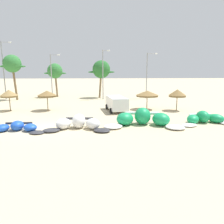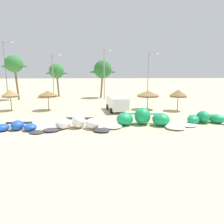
% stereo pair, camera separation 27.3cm
% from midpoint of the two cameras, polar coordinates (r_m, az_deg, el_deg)
% --- Properties ---
extents(ground_plane, '(260.00, 260.00, 0.00)m').
position_cam_midpoint_polar(ground_plane, '(20.12, -17.33, -4.05)').
color(ground_plane, beige).
extents(kite_left, '(5.49, 2.52, 0.84)m').
position_cam_midpoint_polar(kite_left, '(19.85, -24.31, -3.78)').
color(kite_left, '#333338').
rests_on(kite_left, ground).
extents(kite_left_of_center, '(6.10, 2.97, 1.29)m').
position_cam_midpoint_polar(kite_left_of_center, '(18.92, -8.89, -3.08)').
color(kite_left_of_center, '#333338').
rests_on(kite_left_of_center, ground).
extents(kite_center, '(7.69, 3.88, 1.64)m').
position_cam_midpoint_polar(kite_center, '(20.06, 8.77, -1.88)').
color(kite_center, white).
rests_on(kite_center, ground).
extents(kite_right_of_center, '(5.91, 3.04, 1.20)m').
position_cam_midpoint_polar(kite_right_of_center, '(22.57, 24.32, -1.73)').
color(kite_right_of_center, white).
rests_on(kite_right_of_center, ground).
extents(beach_umbrella_near_van, '(2.21, 2.21, 2.74)m').
position_cam_midpoint_polar(beach_umbrella_near_van, '(30.05, -25.80, 4.62)').
color(beach_umbrella_near_van, brown).
rests_on(beach_umbrella_near_van, ground).
extents(beach_umbrella_middle, '(2.47, 2.47, 2.60)m').
position_cam_midpoint_polar(beach_umbrella_middle, '(28.54, -16.81, 4.82)').
color(beach_umbrella_middle, brown).
rests_on(beach_umbrella_middle, ground).
extents(beach_umbrella_near_palms, '(3.01, 3.01, 2.54)m').
position_cam_midpoint_polar(beach_umbrella_near_palms, '(28.37, 10.07, 4.96)').
color(beach_umbrella_near_palms, brown).
rests_on(beach_umbrella_near_palms, ground).
extents(beach_umbrella_outermost, '(2.24, 2.24, 2.78)m').
position_cam_midpoint_polar(beach_umbrella_outermost, '(28.32, 17.89, 4.91)').
color(beach_umbrella_outermost, brown).
rests_on(beach_umbrella_outermost, ground).
extents(parked_van, '(2.75, 5.03, 1.84)m').
position_cam_midpoint_polar(parked_van, '(27.02, 1.62, 2.60)').
color(parked_van, white).
rests_on(parked_van, ground).
extents(palm_left, '(4.60, 3.07, 7.89)m').
position_cam_midpoint_polar(palm_left, '(41.22, -24.98, 11.72)').
color(palm_left, brown).
rests_on(palm_left, ground).
extents(palm_left_of_gap, '(4.39, 2.93, 6.58)m').
position_cam_midpoint_polar(palm_left_of_gap, '(43.27, -14.71, 10.68)').
color(palm_left_of_gap, '#7F6647').
rests_on(palm_left_of_gap, ground).
extents(palm_center_left, '(5.07, 3.38, 7.10)m').
position_cam_midpoint_polar(palm_center_left, '(40.71, -2.36, 11.47)').
color(palm_center_left, '#7F6647').
rests_on(palm_center_left, ground).
extents(lamppost_west, '(1.96, 0.24, 10.20)m').
position_cam_midpoint_polar(lamppost_west, '(42.66, -26.76, 10.73)').
color(lamppost_west, gray).
rests_on(lamppost_west, ground).
extents(lamppost_west_center, '(1.87, 0.24, 8.18)m').
position_cam_midpoint_polar(lamppost_west_center, '(41.41, -15.43, 10.08)').
color(lamppost_west_center, gray).
rests_on(lamppost_west_center, ground).
extents(lamppost_east_center, '(1.40, 0.24, 8.78)m').
position_cam_midpoint_polar(lamppost_east_center, '(38.10, -1.79, 10.79)').
color(lamppost_east_center, gray).
rests_on(lamppost_east_center, ground).
extents(lamppost_east, '(2.00, 0.24, 8.39)m').
position_cam_midpoint_polar(lamppost_east, '(40.17, 10.29, 10.45)').
color(lamppost_east, gray).
rests_on(lamppost_east, ground).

